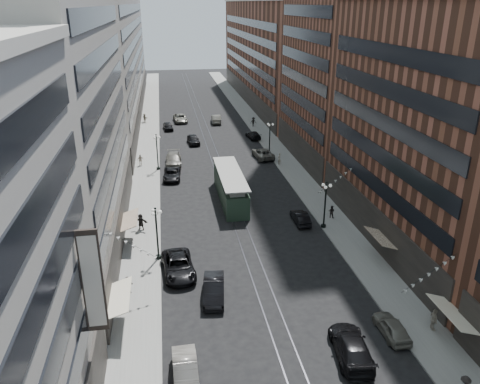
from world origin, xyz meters
TOP-DOWN VIEW (x-y plane):
  - ground at (0.00, 60.00)m, footprint 220.00×220.00m
  - sidewalk_west at (-11.00, 70.00)m, footprint 4.00×180.00m
  - sidewalk_east at (11.00, 70.00)m, footprint 4.00×180.00m
  - rail_west at (-0.70, 70.00)m, footprint 0.12×180.00m
  - rail_east at (0.70, 70.00)m, footprint 0.12×180.00m
  - building_west_mid at (-17.00, 33.00)m, footprint 8.00×36.00m
  - building_west_far at (-17.00, 96.00)m, footprint 8.00×90.00m
  - building_east_mid at (17.00, 28.00)m, footprint 8.00×30.00m
  - building_east_tower at (17.00, 56.00)m, footprint 8.00×26.00m
  - building_east_far at (17.00, 105.00)m, footprint 8.00×72.00m
  - lamppost_sw_far at (-9.20, 28.00)m, footprint 1.03×1.14m
  - lamppost_sw_mid at (-9.20, 55.00)m, footprint 1.03×1.14m
  - lamppost_se_far at (9.20, 32.00)m, footprint 1.03×1.14m
  - lamppost_se_mid at (9.20, 60.00)m, footprint 1.03×1.14m
  - streetcar at (0.00, 41.88)m, footprint 2.96×13.40m
  - car_1 at (-7.43, 11.40)m, footprint 1.71×4.72m
  - car_2 at (-7.34, 25.04)m, footprint 3.29×6.27m
  - car_4 at (8.40, 13.61)m, footprint 1.69×4.12m
  - car_5 at (-4.50, 20.67)m, footprint 2.36×5.23m
  - car_6 at (4.44, 11.90)m, footprint 3.05×6.08m
  - pedestrian_2 at (-11.77, 22.31)m, footprint 0.85×0.57m
  - pedestrian_4 at (11.74, 13.49)m, footprint 0.64×1.15m
  - car_7 at (-7.25, 50.77)m, footprint 2.74×5.36m
  - car_8 at (-6.80, 57.32)m, footprint 2.59×5.99m
  - car_9 at (-7.21, 79.31)m, footprint 2.14×4.48m
  - car_10 at (7.00, 33.75)m, footprint 1.49×4.19m
  - car_11 at (7.73, 58.39)m, footprint 3.14×5.92m
  - car_12 at (8.40, 70.23)m, footprint 2.53×4.97m
  - car_13 at (-2.92, 68.44)m, footprint 2.33×4.93m
  - car_14 at (2.94, 83.59)m, footprint 2.05×5.37m
  - pedestrian_5 at (-11.11, 34.68)m, footprint 1.82×1.06m
  - pedestrian_6 at (-11.89, 57.36)m, footprint 1.12×0.73m
  - pedestrian_7 at (10.93, 34.31)m, footprint 0.83×0.77m
  - pedestrian_8 at (9.50, 54.31)m, footprint 0.81×0.81m
  - pedestrian_9 at (10.06, 78.82)m, footprint 1.28×0.64m
  - car_extra_0 at (-4.50, 85.66)m, footprint 3.06×5.99m
  - pedestrian_extra_0 at (-11.96, 85.95)m, footprint 1.42×1.66m

SIDE VIEW (x-z plane):
  - ground at x=0.00m, z-range 0.00..0.00m
  - rail_west at x=-0.70m, z-range 0.00..0.02m
  - rail_east at x=0.70m, z-range 0.00..0.02m
  - sidewalk_west at x=-11.00m, z-range 0.00..0.15m
  - sidewalk_east at x=11.00m, z-range 0.00..0.15m
  - car_10 at x=7.00m, z-range 0.00..1.38m
  - car_12 at x=8.40m, z-range 0.00..1.38m
  - car_4 at x=8.40m, z-range 0.00..1.40m
  - car_7 at x=-7.25m, z-range 0.00..1.45m
  - car_9 at x=-7.21m, z-range 0.00..1.48m
  - car_1 at x=-7.43m, z-range 0.00..1.55m
  - car_11 at x=7.73m, z-range 0.00..1.58m
  - car_extra_0 at x=-4.50m, z-range 0.00..1.62m
  - car_13 at x=-2.92m, z-range 0.00..1.63m
  - car_5 at x=-4.50m, z-range 0.00..1.67m
  - car_2 at x=-7.34m, z-range 0.00..1.68m
  - car_6 at x=4.44m, z-range 0.00..1.69m
  - car_8 at x=-6.80m, z-range 0.00..1.72m
  - car_14 at x=2.94m, z-range 0.00..1.75m
  - pedestrian_7 at x=10.93m, z-range 0.15..1.67m
  - pedestrian_2 at x=-11.77m, z-range 0.15..1.76m
  - pedestrian_6 at x=-11.89m, z-range 0.15..1.91m
  - pedestrian_extra_0 at x=-11.96m, z-range 0.15..1.99m
  - pedestrian_4 at x=11.74m, z-range 0.15..2.02m
  - pedestrian_5 at x=-11.11m, z-range 0.15..2.04m
  - pedestrian_8 at x=9.50m, z-range 0.15..2.04m
  - pedestrian_9 at x=10.06m, z-range 0.15..2.05m
  - streetcar at x=0.00m, z-range -0.14..3.56m
  - lamppost_sw_far at x=-9.20m, z-range 0.34..5.86m
  - lamppost_sw_mid at x=-9.20m, z-range 0.34..5.86m
  - lamppost_se_far at x=9.20m, z-range 0.34..5.86m
  - lamppost_se_mid at x=9.20m, z-range 0.34..5.86m
  - building_east_mid at x=17.00m, z-range 0.00..24.00m
  - building_east_far at x=17.00m, z-range 0.00..24.00m
  - building_west_far at x=-17.00m, z-range 0.00..26.00m
  - building_west_mid at x=-17.00m, z-range 0.00..28.00m
  - building_east_tower at x=17.00m, z-range 0.00..42.00m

